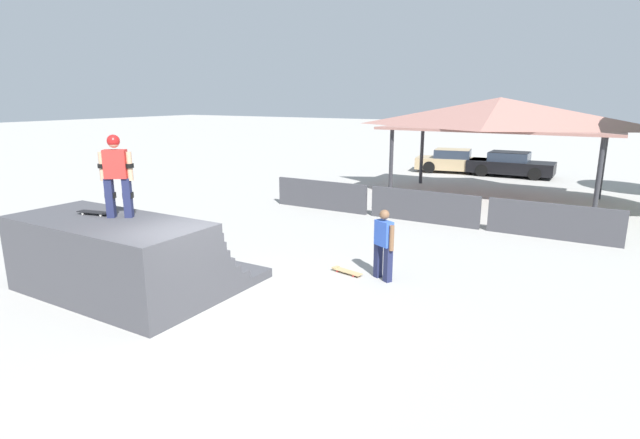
# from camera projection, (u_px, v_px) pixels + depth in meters

# --- Properties ---
(ground_plane) EXTENTS (160.00, 160.00, 0.00)m
(ground_plane) POSITION_uv_depth(u_px,v_px,m) (208.00, 311.00, 9.66)
(ground_plane) COLOR #A3A09B
(quarter_pipe_ramp) EXTENTS (4.43, 3.56, 1.62)m
(quarter_pipe_ramp) POSITION_uv_depth(u_px,v_px,m) (122.00, 258.00, 10.53)
(quarter_pipe_ramp) COLOR #424247
(quarter_pipe_ramp) RESTS_ON ground
(skater_on_deck) EXTENTS (0.69, 0.53, 1.69)m
(skater_on_deck) POSITION_uv_depth(u_px,v_px,m) (116.00, 171.00, 10.06)
(skater_on_deck) COLOR #1E2347
(skater_on_deck) RESTS_ON quarter_pipe_ramp
(skateboard_on_deck) EXTENTS (0.79, 0.36, 0.09)m
(skateboard_on_deck) POSITION_uv_depth(u_px,v_px,m) (95.00, 212.00, 10.49)
(skateboard_on_deck) COLOR silver
(skateboard_on_deck) RESTS_ON quarter_pipe_ramp
(bystander_walking) EXTENTS (0.62, 0.39, 1.62)m
(bystander_walking) POSITION_uv_depth(u_px,v_px,m) (384.00, 241.00, 11.15)
(bystander_walking) COLOR #1E2347
(bystander_walking) RESTS_ON ground
(skateboard_on_ground) EXTENTS (0.83, 0.36, 0.09)m
(skateboard_on_ground) POSITION_uv_depth(u_px,v_px,m) (346.00, 271.00, 11.72)
(skateboard_on_ground) COLOR red
(skateboard_on_ground) RESTS_ON ground
(barrier_fence) EXTENTS (11.52, 0.12, 1.05)m
(barrier_fence) POSITION_uv_depth(u_px,v_px,m) (423.00, 207.00, 16.41)
(barrier_fence) COLOR #3D3D42
(barrier_fence) RESTS_ON ground
(pavilion_shelter) EXTENTS (8.87, 4.37, 4.03)m
(pavilion_shelter) POSITION_uv_depth(u_px,v_px,m) (499.00, 114.00, 19.77)
(pavilion_shelter) COLOR #2D2D33
(pavilion_shelter) RESTS_ON ground
(parked_car_tan) EXTENTS (4.27, 2.33, 1.27)m
(parked_car_tan) POSITION_uv_depth(u_px,v_px,m) (454.00, 161.00, 27.32)
(parked_car_tan) COLOR tan
(parked_car_tan) RESTS_ON ground
(parked_car_black) EXTENTS (4.26, 1.85, 1.27)m
(parked_car_black) POSITION_uv_depth(u_px,v_px,m) (510.00, 165.00, 25.99)
(parked_car_black) COLOR black
(parked_car_black) RESTS_ON ground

